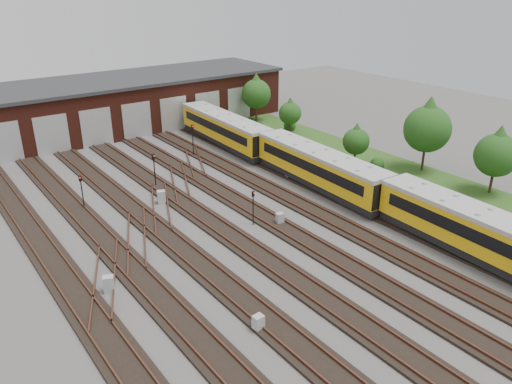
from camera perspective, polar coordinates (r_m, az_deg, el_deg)
ground at (r=34.92m, az=5.73°, el=-8.14°), size 120.00×120.00×0.00m
track_network at (r=35.14m, az=4.89°, el=-7.69°), size 30.40×70.00×0.33m
maintenance_shed at (r=66.69m, az=-18.03°, el=9.25°), size 51.00×12.50×6.35m
grass_verge at (r=53.76m, az=13.74°, el=2.94°), size 8.00×55.00×0.05m
metro_train at (r=46.43m, az=7.29°, el=2.78°), size 3.63×47.99×3.28m
signal_mast_0 at (r=44.12m, az=-19.31°, el=0.42°), size 0.28×0.26×3.08m
signal_mast_1 at (r=47.21m, az=-11.56°, el=2.93°), size 0.30×0.29×3.23m
signal_mast_2 at (r=54.93m, az=-7.25°, el=6.32°), size 0.28×0.27×3.55m
signal_mast_3 at (r=39.06m, az=-0.33°, el=-1.35°), size 0.25×0.24×2.91m
relay_cabinet_0 at (r=32.97m, az=-16.48°, el=-10.06°), size 0.82×0.77×1.10m
relay_cabinet_1 at (r=44.18m, az=-10.76°, el=-0.56°), size 0.84×0.77×1.15m
relay_cabinet_2 at (r=28.66m, az=0.26°, el=-14.76°), size 0.62×0.53×0.98m
relay_cabinet_3 at (r=49.03m, az=3.76°, el=2.14°), size 0.68×0.62×0.95m
relay_cabinet_4 at (r=39.81m, az=2.74°, el=-3.06°), size 0.65×0.57×0.96m
tree_0 at (r=68.24m, az=0.03°, el=11.53°), size 3.93×3.93×6.51m
tree_1 at (r=62.61m, az=3.92°, el=9.27°), size 2.81×2.81×4.66m
tree_2 at (r=52.28m, az=19.07°, el=7.41°), size 4.64×4.64×7.68m
tree_3 at (r=52.56m, az=11.39°, el=6.04°), size 2.76×2.76×4.58m
tree_4 at (r=49.04m, az=25.90°, el=4.32°), size 3.88×3.88×6.43m
bush_0 at (r=47.43m, az=17.74°, el=0.52°), size 1.33×1.33×1.33m
bush_1 at (r=52.62m, az=13.71°, el=3.31°), size 1.46×1.46×1.46m
bush_2 at (r=64.90m, az=3.89°, el=7.77°), size 1.58×1.58×1.58m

